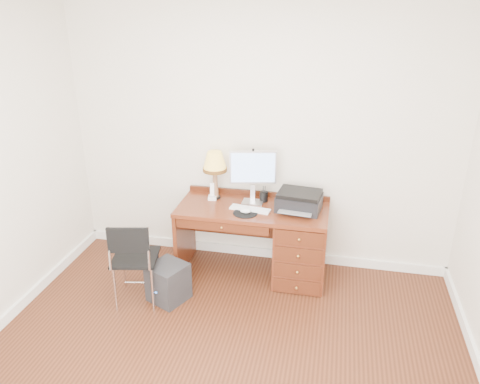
% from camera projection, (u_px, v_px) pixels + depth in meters
% --- Properties ---
extents(ground, '(4.00, 4.00, 0.00)m').
position_uv_depth(ground, '(219.00, 366.00, 3.70)').
color(ground, '#39190D').
rests_on(ground, ground).
extents(room_shell, '(4.00, 4.00, 4.00)m').
position_uv_depth(room_shell, '(236.00, 312.00, 4.24)').
color(room_shell, silver).
rests_on(room_shell, ground).
extents(desk, '(1.50, 0.67, 0.75)m').
position_uv_depth(desk, '(284.00, 240.00, 4.74)').
color(desk, '#632814').
rests_on(desk, ground).
extents(monitor, '(0.47, 0.19, 0.55)m').
position_uv_depth(monitor, '(254.00, 170.00, 4.66)').
color(monitor, silver).
rests_on(monitor, desk).
extents(keyboard, '(0.41, 0.17, 0.02)m').
position_uv_depth(keyboard, '(250.00, 209.00, 4.61)').
color(keyboard, white).
rests_on(keyboard, desk).
extents(mouse_pad, '(0.24, 0.24, 0.05)m').
position_uv_depth(mouse_pad, '(245.00, 212.00, 4.53)').
color(mouse_pad, black).
rests_on(mouse_pad, desk).
extents(printer, '(0.46, 0.37, 0.19)m').
position_uv_depth(printer, '(299.00, 201.00, 4.59)').
color(printer, black).
rests_on(printer, desk).
extents(leg_lamp, '(0.25, 0.25, 0.50)m').
position_uv_depth(leg_lamp, '(215.00, 165.00, 4.74)').
color(leg_lamp, black).
rests_on(leg_lamp, desk).
extents(phone, '(0.10, 0.10, 0.18)m').
position_uv_depth(phone, '(212.00, 195.00, 4.83)').
color(phone, white).
rests_on(phone, desk).
extents(pen_cup, '(0.08, 0.08, 0.11)m').
position_uv_depth(pen_cup, '(264.00, 197.00, 4.78)').
color(pen_cup, black).
rests_on(pen_cup, desk).
extents(chair, '(0.48, 0.48, 0.86)m').
position_uv_depth(chair, '(132.00, 255.00, 4.26)').
color(chair, black).
rests_on(chair, ground).
extents(equipment_box, '(0.42, 0.42, 0.37)m').
position_uv_depth(equipment_box, '(168.00, 282.00, 4.44)').
color(equipment_box, black).
rests_on(equipment_box, ground).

